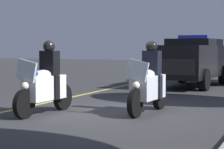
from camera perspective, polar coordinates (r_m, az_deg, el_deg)
ground_plane at (r=10.32m, az=-0.11°, el=-5.01°), size 80.00×80.00×0.00m
lane_stripe_center at (r=11.46m, az=-10.93°, el=-4.18°), size 48.00×0.12×0.01m
police_motorcycle_lead_left at (r=9.99m, az=-9.04°, el=-1.30°), size 2.14×0.61×1.72m
police_motorcycle_lead_right at (r=10.05m, az=4.95°, el=-1.24°), size 2.14×0.61×1.72m
police_suv at (r=17.22m, az=10.80°, el=1.97°), size 5.01×2.31×2.05m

